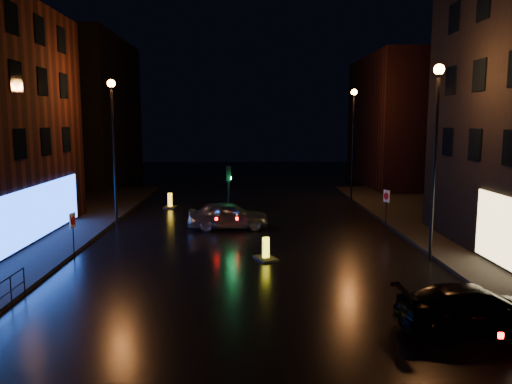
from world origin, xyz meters
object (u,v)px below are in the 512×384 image
silver_hatchback (228,215)px  bollard_near (266,255)px  dark_sedan (475,309)px  road_sign_right (386,199)px  road_sign_left (73,224)px  traffic_signal (229,216)px  bollard_far (170,205)px

silver_hatchback → bollard_near: 6.75m
dark_sedan → road_sign_right: size_ratio=2.15×
dark_sedan → road_sign_left: bearing=57.2°
traffic_signal → dark_sedan: (7.52, -15.40, 0.16)m
bollard_near → silver_hatchback: bearing=82.7°
road_sign_right → silver_hatchback: bearing=-20.6°
silver_hatchback → dark_sedan: silver_hatchback is taller
silver_hatchback → road_sign_left: size_ratio=2.26×
traffic_signal → silver_hatchback: bearing=-90.0°
bollard_near → traffic_signal: bearing=80.2°
traffic_signal → bollard_far: traffic_signal is taller
dark_sedan → bollard_far: bearing=26.6°
traffic_signal → road_sign_right: 9.20m
dark_sedan → bollard_far: 24.18m
road_sign_left → road_sign_right: bearing=30.9°
bollard_near → road_sign_right: bearing=20.4°
bollard_far → road_sign_right: (13.38, -6.53, 1.35)m
traffic_signal → road_sign_right: (9.10, -0.84, 1.08)m
silver_hatchback → traffic_signal: bearing=-3.0°
silver_hatchback → road_sign_left: bearing=128.4°
dark_sedan → silver_hatchback: bearing=25.3°
bollard_near → bollard_far: size_ratio=1.08×
traffic_signal → road_sign_right: size_ratio=1.64×
traffic_signal → silver_hatchback: (-0.00, -1.26, 0.27)m
bollard_far → traffic_signal: bearing=-49.4°
bollard_far → road_sign_left: size_ratio=0.62×
traffic_signal → bollard_near: 7.95m
silver_hatchback → bollard_near: size_ratio=3.37×
road_sign_left → road_sign_right: size_ratio=0.95×
bollard_far → road_sign_right: size_ratio=0.59×
bollard_far → road_sign_right: bearing=-22.4°
bollard_far → road_sign_left: (-2.41, -12.85, 1.28)m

